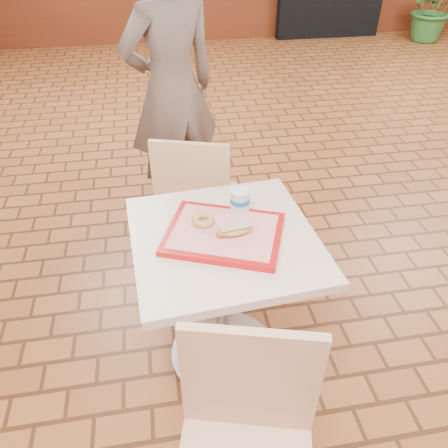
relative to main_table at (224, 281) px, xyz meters
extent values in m
cube|color=brown|center=(1.39, 0.72, -0.51)|extent=(8.00, 10.00, 0.01)
cube|color=#592311|center=(1.39, 5.70, -0.01)|extent=(8.00, 0.04, 1.00)
cube|color=beige|center=(0.00, 0.00, 0.23)|extent=(0.71, 0.71, 0.04)
cylinder|color=gray|center=(0.00, 0.00, -0.15)|extent=(0.08, 0.08, 0.71)
cylinder|color=gray|center=(0.00, 0.00, -0.49)|extent=(0.51, 0.51, 0.03)
cube|color=tan|center=(-0.02, -0.58, 0.16)|extent=(0.41, 0.14, 0.45)
cube|color=#E9BC8C|center=(-0.02, 0.77, -0.10)|extent=(0.50, 0.50, 0.04)
cube|color=#E9BC8C|center=(-0.07, 0.60, 0.14)|extent=(0.39, 0.15, 0.44)
cylinder|color=gray|center=(0.20, 0.88, -0.31)|extent=(0.03, 0.03, 0.39)
cylinder|color=gray|center=(-0.13, 0.98, -0.31)|extent=(0.03, 0.03, 0.39)
cylinder|color=gray|center=(0.10, 0.55, -0.31)|extent=(0.03, 0.03, 0.39)
cylinder|color=gray|center=(-0.23, 0.66, -0.31)|extent=(0.03, 0.03, 0.39)
imported|color=#62534C|center=(-0.10, 1.32, 0.35)|extent=(0.74, 0.62, 1.71)
cube|color=#B10D0F|center=(0.00, 0.00, 0.26)|extent=(0.44, 0.34, 0.02)
cube|color=#E18585|center=(0.00, 0.00, 0.27)|extent=(0.39, 0.29, 0.00)
torus|color=#BA8744|center=(-0.07, 0.06, 0.29)|extent=(0.11, 0.11, 0.03)
ellipsoid|color=gold|center=(0.04, -0.02, 0.29)|extent=(0.14, 0.09, 0.04)
cube|color=white|center=(0.04, -0.02, 0.31)|extent=(0.13, 0.07, 0.01)
ellipsoid|color=#9E4A16|center=(-0.02, -0.03, 0.28)|extent=(0.03, 0.03, 0.02)
cylinder|color=silver|center=(0.09, 0.12, 0.32)|extent=(0.08, 0.08, 0.10)
cylinder|color=blue|center=(0.09, 0.12, 0.33)|extent=(0.08, 0.08, 0.02)
imported|color=#2B6B2A|center=(4.01, 5.12, -0.05)|extent=(0.94, 0.85, 0.91)
camera|label=1|loc=(-0.22, -1.30, 1.31)|focal=35.00mm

